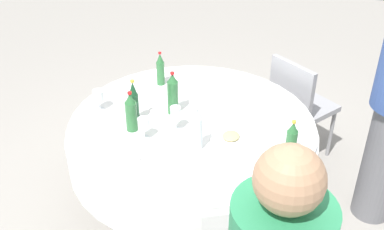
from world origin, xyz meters
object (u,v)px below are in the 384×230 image
Objects in this scene: wine_glass_mid at (175,114)px; chair_mid at (298,102)px; bottle_dark_green_east at (134,102)px; plate_front at (221,171)px; plate_inner at (120,158)px; bottle_green_rear at (160,70)px; plate_left at (231,138)px; bottle_green_far at (131,113)px; bottle_green_near at (291,140)px; wine_glass_near at (98,97)px; dining_table at (192,141)px; bottle_clear_mid at (197,130)px; wine_glass_far at (144,125)px; bottle_green_west at (173,94)px.

wine_glass_mid reaches higher than chair_mid.
bottle_dark_green_east is 1.12× the size of plate_front.
bottle_dark_green_east reaches higher than plate_inner.
plate_left is (-0.49, -0.65, -0.10)m from bottle_green_rear.
bottle_green_far is at bearing 11.38° from plate_inner.
plate_left is (0.05, 0.36, -0.10)m from bottle_green_near.
plate_left is at bearing -81.03° from bottle_green_far.
plate_left is 0.98× the size of plate_front.
chair_mid is at bearing -52.99° from wine_glass_near.
plate_inner is 1.58m from chair_mid.
bottle_green_far reaches higher than dining_table.
bottle_green_rear is at bearing 31.04° from wine_glass_mid.
bottle_green_rear reaches higher than dining_table.
chair_mid reaches higher than plate_inner.
bottle_dark_green_east is 1.20× the size of bottle_green_near.
bottle_green_rear is at bearing 43.37° from dining_table.
bottle_green_rear is 0.86× the size of bottle_dark_green_east.
bottle_green_near is at bearing -118.39° from bottle_green_rear.
wine_glass_near is at bearing 39.59° from plate_inner.
plate_front is (-0.36, -0.93, -0.09)m from wine_glass_near.
bottle_green_far is (-0.59, -0.05, 0.01)m from bottle_green_rear.
wine_glass_mid is (0.14, 0.18, -0.02)m from bottle_clear_mid.
bottle_dark_green_east reaches higher than wine_glass_mid.
bottle_dark_green_east is 0.33× the size of chair_mid.
chair_mid is at bearing -64.43° from bottle_green_rear.
wine_glass_far is (-0.00, 0.33, -0.04)m from bottle_clear_mid.
bottle_green_rear is 0.82m from plate_left.
bottle_green_rear is 0.89m from plate_inner.
bottle_clear_mid reaches higher than plate_inner.
bottle_green_rear reaches higher than wine_glass_far.
plate_inner is (-0.24, 0.38, -0.12)m from bottle_clear_mid.
plate_inner is (-0.38, 0.19, -0.11)m from wine_glass_mid.
bottle_clear_mid is (-0.25, -0.12, 0.27)m from dining_table.
wine_glass_far is (-0.65, -0.16, -0.02)m from bottle_green_rear.
bottle_clear_mid is (-0.15, -0.46, -0.00)m from bottle_dark_green_east.
plate_front is at bearing -174.76° from plate_left.
plate_left is at bearing -72.83° from chair_mid.
bottle_clear_mid is 2.03× the size of wine_glass_far.
bottle_clear_mid is (-0.05, -0.44, 0.01)m from bottle_green_far.
wine_glass_far is 0.45m from wine_glass_near.
plate_inner is at bearing 168.81° from bottle_green_west.
bottle_green_rear is 0.29× the size of chair_mid.
chair_mid is (1.09, -0.45, -0.35)m from bottle_clear_mid.
bottle_clear_mid is 1.11× the size of plate_left.
dining_table is at bearing -113.06° from bottle_green_west.
bottle_dark_green_east is 0.64m from plate_left.
bottle_clear_mid is at bearing -57.89° from plate_inner.
wine_glass_mid is (0.09, -0.25, -0.01)m from bottle_green_far.
bottle_clear_mid is 1.09× the size of plate_front.
dining_table is 0.57m from plate_inner.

